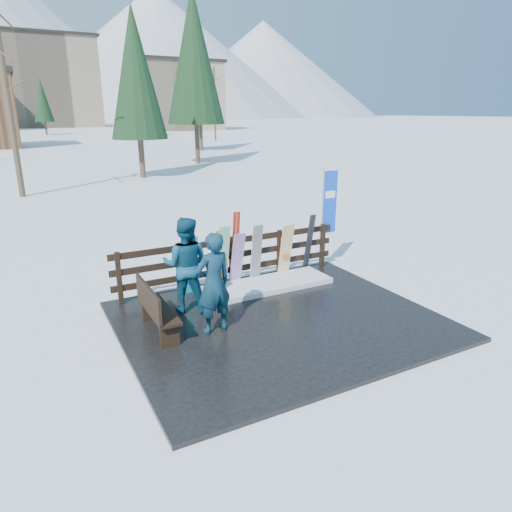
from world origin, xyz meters
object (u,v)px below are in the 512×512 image
snowboard_3 (237,259)px  person_back (186,265)px  snowboard_0 (191,266)px  person_front (214,283)px  snowboard_4 (256,254)px  snowboard_2 (221,260)px  rental_flag (328,206)px  bench (155,308)px  snowboard_5 (286,251)px  snowboard_1 (223,257)px

snowboard_3 → person_back: bearing=-153.8°
snowboard_0 → person_front: bearing=-97.1°
person_front → snowboard_4: bearing=-143.9°
snowboard_2 → rental_flag: bearing=4.9°
bench → snowboard_2: snowboard_2 is taller
snowboard_5 → snowboard_1: bearing=180.0°
snowboard_5 → snowboard_3: bearing=180.0°
rental_flag → snowboard_0: bearing=-176.0°
snowboard_3 → snowboard_5: (1.31, -0.00, 0.02)m
rental_flag → person_back: rental_flag is taller
bench → rental_flag: bearing=18.8°
bench → snowboard_3: 2.78m
snowboard_2 → snowboard_5: (1.72, -0.00, -0.03)m
snowboard_0 → person_front: 1.90m
snowboard_2 → snowboard_3: bearing=-0.0°
snowboard_2 → snowboard_5: snowboard_2 is taller
bench → snowboard_5: 3.95m
snowboard_4 → snowboard_1: bearing=180.0°
snowboard_1 → rental_flag: 3.20m
snowboard_2 → person_front: person_front is taller
bench → snowboard_1: size_ratio=0.97×
snowboard_0 → snowboard_3: size_ratio=1.03×
person_front → bench: bearing=-31.2°
snowboard_1 → person_front: 2.13m
bench → person_back: person_back is taller
bench → snowboard_0: 1.91m
rental_flag → snowboard_2: bearing=-175.1°
snowboard_4 → person_front: (-1.86, -1.87, 0.23)m
bench → snowboard_3: size_ratio=1.11×
bench → snowboard_2: (1.95, 1.46, 0.19)m
snowboard_1 → person_front: bearing=-118.4°
snowboard_5 → person_back: (-2.80, -0.73, 0.30)m
snowboard_0 → snowboard_5: bearing=-0.0°
snowboard_1 → rental_flag: bearing=5.0°
snowboard_3 → snowboard_4: snowboard_4 is taller
snowboard_1 → snowboard_2: 0.07m
snowboard_1 → person_back: size_ratio=0.79×
bench → snowboard_3: bearing=31.7°
person_front → person_back: person_back is taller
snowboard_5 → rental_flag: 1.70m
snowboard_4 → snowboard_3: bearing=180.0°
snowboard_5 → rental_flag: rental_flag is taller
snowboard_3 → snowboard_1: bearing=180.0°
snowboard_0 → snowboard_4: 1.63m
bench → snowboard_3: (2.36, 1.46, 0.14)m
snowboard_3 → snowboard_4: bearing=0.0°
rental_flag → person_back: bearing=-166.6°
rental_flag → snowboard_4: bearing=-173.1°
snowboard_2 → snowboard_3: 0.41m
snowboard_2 → snowboard_4: 0.91m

